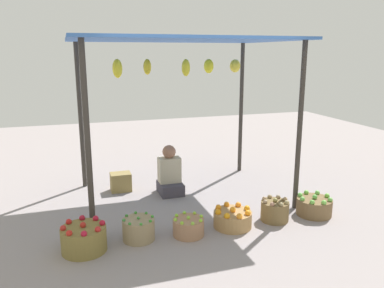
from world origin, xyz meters
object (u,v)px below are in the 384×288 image
vendor_person (170,175)px  basket_red_apples (84,238)px  basket_oranges (233,218)px  basket_potatoes (275,210)px  basket_limes (188,227)px  basket_green_apples (314,206)px  wooden_crate_near_vendor (121,182)px  basket_green_chilies (139,229)px

vendor_person → basket_red_apples: (-1.40, -1.49, -0.15)m
basket_oranges → basket_potatoes: (0.61, 0.00, 0.03)m
basket_limes → basket_green_apples: size_ratio=0.80×
vendor_person → basket_oranges: bearing=-72.6°
basket_red_apples → wooden_crate_near_vendor: bearing=69.9°
basket_limes → basket_potatoes: size_ratio=1.04×
basket_green_chilies → basket_potatoes: size_ratio=1.04×
basket_green_chilies → basket_green_apples: bearing=-0.7°
basket_green_apples → basket_green_chilies: bearing=179.3°
basket_green_apples → basket_potatoes: bearing=179.6°
basket_green_chilies → basket_potatoes: basket_potatoes is taller
basket_limes → basket_green_chilies: bearing=172.5°
basket_limes → basket_oranges: bearing=4.5°
vendor_person → basket_potatoes: size_ratio=2.10×
basket_red_apples → basket_oranges: (1.85, 0.05, -0.04)m
basket_potatoes → basket_red_apples: bearing=-178.8°
basket_potatoes → basket_green_apples: size_ratio=0.77×
basket_potatoes → basket_green_apples: bearing=-0.4°
vendor_person → basket_oranges: size_ratio=1.58×
basket_red_apples → basket_potatoes: (2.46, 0.05, -0.01)m
basket_oranges → basket_potatoes: bearing=0.4°
wooden_crate_near_vendor → basket_red_apples: bearing=-110.1°
basket_red_apples → wooden_crate_near_vendor: size_ratio=1.57×
basket_limes → wooden_crate_near_vendor: 1.92m
vendor_person → basket_green_chilies: 1.61m
vendor_person → basket_oranges: 1.52m
basket_red_apples → basket_potatoes: basket_red_apples is taller
basket_potatoes → vendor_person: bearing=126.6°
basket_oranges → basket_potatoes: size_ratio=1.33×
basket_green_chilies → basket_limes: 0.61m
vendor_person → basket_green_chilies: (-0.76, -1.41, -0.17)m
vendor_person → basket_green_chilies: bearing=-118.4°
basket_oranges → basket_green_apples: basket_green_apples is taller
basket_limes → basket_potatoes: basket_potatoes is taller
wooden_crate_near_vendor → basket_oranges: bearing=-56.5°
basket_limes → basket_green_apples: basket_green_apples is taller
basket_oranges → basket_green_apples: bearing=0.0°
basket_potatoes → wooden_crate_near_vendor: bearing=135.2°
basket_limes → wooden_crate_near_vendor: bearing=107.2°
vendor_person → wooden_crate_near_vendor: 0.82m
basket_limes → basket_potatoes: 1.23m
basket_red_apples → basket_green_apples: size_ratio=1.05×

